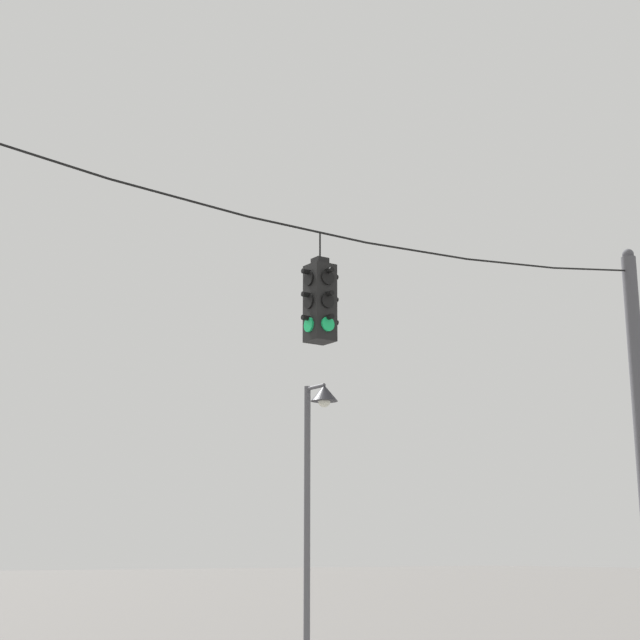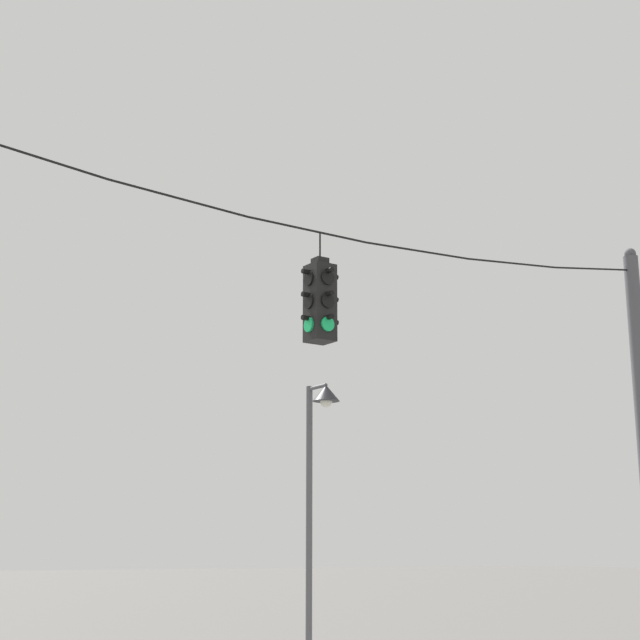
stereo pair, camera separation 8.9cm
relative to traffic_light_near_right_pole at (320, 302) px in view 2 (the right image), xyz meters
The scene contains 3 objects.
span_wire 1.20m from the traffic_light_near_right_pole, behind, with size 13.74×0.03×0.59m.
traffic_light_near_right_pole is the anchor object (origin of this frame).
street_lamp 5.42m from the traffic_light_near_right_pole, 56.07° to the left, with size 0.51×0.87×5.02m.
Camera 2 is at (-7.10, -10.26, 1.95)m, focal length 55.00 mm.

